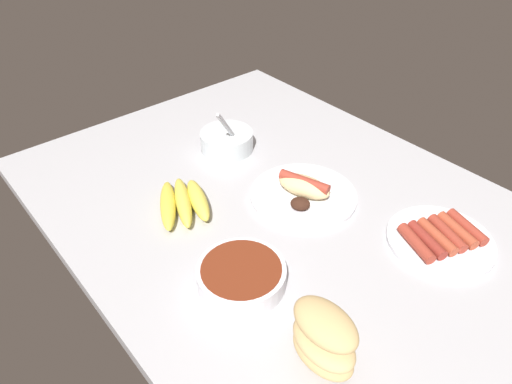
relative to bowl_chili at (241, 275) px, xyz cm
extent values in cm
cube|color=#B2B2B7|center=(-14.02, 21.78, -3.78)|extent=(120.00, 90.00, 3.00)
cylinder|color=white|center=(0.00, 0.00, -0.27)|extent=(16.82, 16.82, 4.01)
cylinder|color=maroon|center=(0.00, 0.00, 1.34)|extent=(15.14, 15.14, 1.00)
cylinder|color=silver|center=(-39.26, 26.61, 0.25)|extent=(13.94, 13.94, 5.06)
cylinder|color=beige|center=(-39.26, 26.61, 1.26)|extent=(12.27, 12.27, 2.28)
cube|color=#B7B7BC|center=(-36.12, 24.87, 6.06)|extent=(5.23, 9.74, 13.15)
cylinder|color=white|center=(-11.23, 27.52, -1.78)|extent=(24.78, 24.78, 1.00)
ellipsoid|color=#E5C689|center=(-11.23, 27.52, 0.92)|extent=(13.96, 9.66, 4.40)
cylinder|color=#9E3828|center=(-11.23, 27.52, 2.13)|extent=(12.23, 6.04, 2.40)
ellipsoid|color=#381E14|center=(-7.88, 23.07, 0.12)|extent=(5.68, 5.58, 2.80)
ellipsoid|color=gold|center=(-27.29, 0.88, -0.67)|extent=(16.52, 11.64, 3.22)
ellipsoid|color=#E5D14C|center=(-25.71, 3.89, -0.38)|extent=(17.31, 10.74, 3.80)
ellipsoid|color=#E5D14C|center=(-24.13, 6.90, -0.35)|extent=(15.35, 8.77, 3.86)
cylinder|color=white|center=(17.98, 38.40, -1.78)|extent=(21.87, 21.87, 1.00)
cylinder|color=#9E3828|center=(15.96, 32.29, -0.11)|extent=(10.26, 5.83, 2.34)
cylinder|color=maroon|center=(16.77, 34.73, -0.11)|extent=(10.32, 5.42, 2.34)
cylinder|color=#AD472D|center=(17.58, 37.18, -0.11)|extent=(10.34, 5.18, 2.34)
cylinder|color=#9E3828|center=(18.39, 39.62, -0.11)|extent=(10.29, 5.67, 2.34)
cylinder|color=#AD472D|center=(19.20, 42.07, -0.11)|extent=(10.34, 5.19, 2.34)
cylinder|color=#9E3828|center=(20.01, 44.51, -0.11)|extent=(10.34, 5.21, 2.34)
ellipsoid|color=tan|center=(20.75, 0.06, -0.48)|extent=(12.45, 8.45, 3.60)
ellipsoid|color=#DBB77A|center=(21.21, -0.67, 3.12)|extent=(12.54, 8.61, 3.60)
ellipsoid|color=tan|center=(20.66, -0.15, 6.72)|extent=(12.30, 8.19, 3.60)
camera|label=1|loc=(47.47, -36.58, 65.94)|focal=33.05mm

